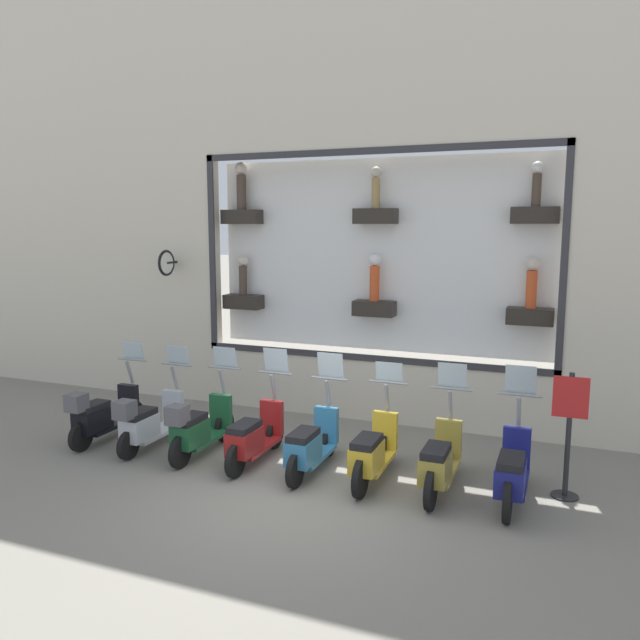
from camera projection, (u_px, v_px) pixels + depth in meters
ground_plane at (293, 492)px, 8.54m from camera, size 120.00×120.00×0.00m
building_facade at (374, 139)px, 11.07m from camera, size 1.18×36.00×10.02m
scooter_navy_0 at (512, 472)px, 8.12m from camera, size 1.81×0.61×1.70m
scooter_olive_1 at (439, 462)px, 8.46m from camera, size 1.81×0.60×1.65m
scooter_yellow_2 at (373, 452)px, 8.81m from camera, size 1.81×0.60×1.59m
scooter_teal_3 at (311, 445)px, 9.16m from camera, size 1.80×0.61×1.66m
scooter_red_4 at (253, 437)px, 9.51m from camera, size 1.80×0.60×1.66m
scooter_green_5 at (198, 428)px, 9.79m from camera, size 1.80×0.61×1.61m
scooter_silver_6 at (148, 422)px, 10.13m from camera, size 1.79×0.61×1.56m
scooter_black_7 at (101, 415)px, 10.49m from camera, size 1.80×0.60×1.57m
shop_sign_post at (569, 431)px, 8.26m from camera, size 0.36×0.45×1.71m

